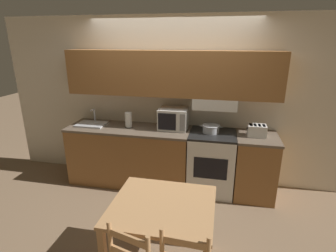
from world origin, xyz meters
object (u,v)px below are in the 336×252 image
(stove_range, at_px, (211,162))
(toaster, at_px, (257,131))
(sink_basin, at_px, (92,124))
(dining_table, at_px, (163,215))
(cooking_pot, at_px, (211,128))
(microwave, at_px, (174,119))
(paper_towel_roll, at_px, (129,120))

(stove_range, distance_m, toaster, 0.81)
(stove_range, bearing_deg, sink_basin, -179.97)
(sink_basin, xyz_separation_m, dining_table, (1.51, -1.60, -0.28))
(cooking_pot, bearing_deg, dining_table, -101.90)
(cooking_pot, relative_size, toaster, 1.26)
(cooking_pot, height_order, sink_basin, sink_basin)
(stove_range, xyz_separation_m, microwave, (-0.59, 0.09, 0.62))
(cooking_pot, bearing_deg, sink_basin, -179.14)
(microwave, bearing_deg, cooking_pot, -6.66)
(sink_basin, height_order, paper_towel_roll, sink_basin)
(paper_towel_roll, xyz_separation_m, dining_table, (0.90, -1.61, -0.38))
(microwave, bearing_deg, sink_basin, -175.89)
(paper_towel_roll, bearing_deg, sink_basin, -178.56)
(dining_table, bearing_deg, paper_towel_roll, 119.21)
(cooking_pot, relative_size, dining_table, 0.35)
(dining_table, bearing_deg, toaster, 58.80)
(sink_basin, bearing_deg, dining_table, -46.52)
(cooking_pot, height_order, microwave, microwave)
(toaster, height_order, sink_basin, sink_basin)
(sink_basin, bearing_deg, stove_range, 0.03)
(stove_range, bearing_deg, toaster, 0.54)
(toaster, bearing_deg, dining_table, -121.20)
(paper_towel_roll, height_order, dining_table, paper_towel_roll)
(cooking_pot, relative_size, sink_basin, 0.73)
(paper_towel_roll, bearing_deg, toaster, -0.26)
(dining_table, bearing_deg, sink_basin, 133.48)
(microwave, distance_m, sink_basin, 1.31)
(cooking_pot, height_order, paper_towel_roll, paper_towel_roll)
(stove_range, height_order, toaster, toaster)
(microwave, distance_m, paper_towel_roll, 0.69)
(microwave, relative_size, sink_basin, 0.95)
(sink_basin, distance_m, paper_towel_roll, 0.62)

